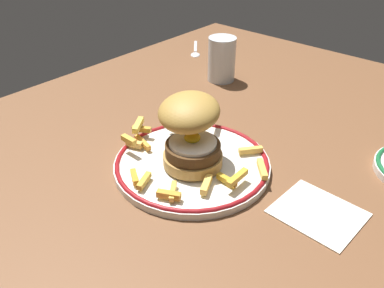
{
  "coord_description": "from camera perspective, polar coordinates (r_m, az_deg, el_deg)",
  "views": [
    {
      "loc": [
        -45.28,
        -39.93,
        39.75
      ],
      "look_at": [
        -4.04,
        -3.79,
        4.6
      ],
      "focal_mm": 38.01,
      "sensor_mm": 36.0,
      "label": 1
    }
  ],
  "objects": [
    {
      "name": "ground_plane",
      "position": [
        0.73,
        -0.15,
        -2.0
      ],
      "size": [
        127.89,
        90.34,
        4.0
      ],
      "primitive_type": "cube",
      "color": "brown"
    },
    {
      "name": "dinner_plate",
      "position": [
        0.67,
        0.0,
        -2.7
      ],
      "size": [
        25.76,
        25.76,
        1.6
      ],
      "color": "white",
      "rests_on": "ground_plane"
    },
    {
      "name": "burger",
      "position": [
        0.64,
        -0.18,
        1.91
      ],
      "size": [
        12.34,
        12.57,
        11.39
      ],
      "color": "#B0823F",
      "rests_on": "dinner_plate"
    },
    {
      "name": "fries_pile",
      "position": [
        0.66,
        -1.42,
        -1.73
      ],
      "size": [
        23.61,
        25.87,
        2.94
      ],
      "color": "gold",
      "rests_on": "dinner_plate"
    },
    {
      "name": "water_glass",
      "position": [
        0.98,
        4.17,
        11.37
      ],
      "size": [
        6.45,
        6.45,
        10.29
      ],
      "color": "silver",
      "rests_on": "ground_plane"
    },
    {
      "name": "spoon",
      "position": [
        1.16,
        0.48,
        12.81
      ],
      "size": [
        11.24,
        9.9,
        0.9
      ],
      "color": "silver",
      "rests_on": "ground_plane"
    },
    {
      "name": "napkin",
      "position": [
        0.62,
        17.28,
        -9.15
      ],
      "size": [
        10.64,
        12.07,
        0.4
      ],
      "primitive_type": "cube",
      "rotation": [
        0.0,
        0.0,
        -0.04
      ],
      "color": "silver",
      "rests_on": "ground_plane"
    }
  ]
}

